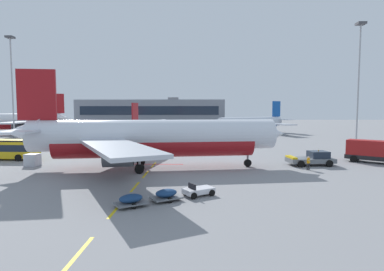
{
  "coord_description": "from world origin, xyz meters",
  "views": [
    {
      "loc": [
        24.18,
        -20.61,
        7.31
      ],
      "look_at": [
        23.14,
        24.53,
        3.77
      ],
      "focal_mm": 29.5,
      "sensor_mm": 36.0,
      "label": 1
    }
  ],
  "objects_px": {
    "airliner_foreground": "(151,138)",
    "baggage_train": "(167,195)",
    "uld_cargo_container": "(33,160)",
    "apron_light_mast_near": "(12,76)",
    "airliner_far_right": "(252,123)",
    "airliner_far_center": "(150,127)",
    "ground_power_truck": "(79,142)",
    "apron_light_mast_far": "(359,70)",
    "ground_crew_worker": "(308,162)",
    "fuel_service_truck": "(372,151)",
    "airliner_mid_left": "(7,121)",
    "pushback_tug": "(312,159)"
  },
  "relations": [
    {
      "from": "airliner_foreground",
      "to": "airliner_mid_left",
      "type": "height_order",
      "value": "airliner_mid_left"
    },
    {
      "from": "airliner_far_right",
      "to": "ground_power_truck",
      "type": "height_order",
      "value": "airliner_far_right"
    },
    {
      "from": "apron_light_mast_far",
      "to": "pushback_tug",
      "type": "bearing_deg",
      "value": -125.18
    },
    {
      "from": "pushback_tug",
      "to": "ground_crew_worker",
      "type": "distance_m",
      "value": 3.92
    },
    {
      "from": "apron_light_mast_far",
      "to": "airliner_mid_left",
      "type": "bearing_deg",
      "value": 165.06
    },
    {
      "from": "baggage_train",
      "to": "apron_light_mast_far",
      "type": "height_order",
      "value": "apron_light_mast_far"
    },
    {
      "from": "uld_cargo_container",
      "to": "apron_light_mast_near",
      "type": "distance_m",
      "value": 48.49
    },
    {
      "from": "airliner_far_right",
      "to": "apron_light_mast_far",
      "type": "distance_m",
      "value": 37.78
    },
    {
      "from": "ground_crew_worker",
      "to": "apron_light_mast_near",
      "type": "xyz_separation_m",
      "value": [
        -60.9,
        40.64,
        15.08
      ]
    },
    {
      "from": "airliner_far_center",
      "to": "baggage_train",
      "type": "xyz_separation_m",
      "value": [
        10.8,
        -61.32,
        -2.46
      ]
    },
    {
      "from": "ground_power_truck",
      "to": "apron_light_mast_near",
      "type": "bearing_deg",
      "value": 138.07
    },
    {
      "from": "airliner_mid_left",
      "to": "airliner_far_center",
      "type": "distance_m",
      "value": 45.91
    },
    {
      "from": "airliner_far_right",
      "to": "ground_crew_worker",
      "type": "height_order",
      "value": "airliner_far_right"
    },
    {
      "from": "uld_cargo_container",
      "to": "airliner_far_center",
      "type": "bearing_deg",
      "value": 79.13
    },
    {
      "from": "airliner_foreground",
      "to": "apron_light_mast_far",
      "type": "xyz_separation_m",
      "value": [
        40.5,
        30.64,
        12.22
      ]
    },
    {
      "from": "airliner_mid_left",
      "to": "apron_light_mast_far",
      "type": "height_order",
      "value": "apron_light_mast_far"
    },
    {
      "from": "uld_cargo_container",
      "to": "apron_light_mast_near",
      "type": "height_order",
      "value": "apron_light_mast_near"
    },
    {
      "from": "airliner_mid_left",
      "to": "fuel_service_truck",
      "type": "bearing_deg",
      "value": -31.04
    },
    {
      "from": "pushback_tug",
      "to": "airliner_foreground",
      "type": "bearing_deg",
      "value": -171.32
    },
    {
      "from": "apron_light_mast_near",
      "to": "airliner_foreground",
      "type": "bearing_deg",
      "value": -44.24
    },
    {
      "from": "ground_power_truck",
      "to": "fuel_service_truck",
      "type": "bearing_deg",
      "value": -14.25
    },
    {
      "from": "baggage_train",
      "to": "apron_light_mast_far",
      "type": "distance_m",
      "value": 60.18
    },
    {
      "from": "pushback_tug",
      "to": "fuel_service_truck",
      "type": "height_order",
      "value": "fuel_service_truck"
    },
    {
      "from": "ground_power_truck",
      "to": "apron_light_mast_far",
      "type": "height_order",
      "value": "apron_light_mast_far"
    },
    {
      "from": "ground_power_truck",
      "to": "ground_crew_worker",
      "type": "height_order",
      "value": "ground_power_truck"
    },
    {
      "from": "airliner_far_center",
      "to": "apron_light_mast_far",
      "type": "xyz_separation_m",
      "value": [
        47.95,
        -16.63,
        13.18
      ]
    },
    {
      "from": "pushback_tug",
      "to": "fuel_service_truck",
      "type": "xyz_separation_m",
      "value": [
        9.16,
        2.34,
        0.74
      ]
    },
    {
      "from": "apron_light_mast_near",
      "to": "pushback_tug",
      "type": "bearing_deg",
      "value": -30.66
    },
    {
      "from": "airliner_mid_left",
      "to": "uld_cargo_container",
      "type": "xyz_separation_m",
      "value": [
        36.44,
        -53.61,
        -3.34
      ]
    },
    {
      "from": "airliner_far_right",
      "to": "apron_light_mast_far",
      "type": "relative_size",
      "value": 1.04
    },
    {
      "from": "pushback_tug",
      "to": "baggage_train",
      "type": "height_order",
      "value": "pushback_tug"
    },
    {
      "from": "pushback_tug",
      "to": "uld_cargo_container",
      "type": "bearing_deg",
      "value": -177.92
    },
    {
      "from": "airliner_far_center",
      "to": "fuel_service_truck",
      "type": "bearing_deg",
      "value": -47.81
    },
    {
      "from": "airliner_foreground",
      "to": "apron_light_mast_near",
      "type": "bearing_deg",
      "value": 135.76
    },
    {
      "from": "fuel_service_truck",
      "to": "apron_light_mast_far",
      "type": "bearing_deg",
      "value": 67.92
    },
    {
      "from": "ground_crew_worker",
      "to": "apron_light_mast_far",
      "type": "bearing_deg",
      "value": 55.79
    },
    {
      "from": "airliner_far_center",
      "to": "ground_power_truck",
      "type": "distance_m",
      "value": 31.15
    },
    {
      "from": "baggage_train",
      "to": "airliner_far_right",
      "type": "bearing_deg",
      "value": 75.5
    },
    {
      "from": "airliner_far_right",
      "to": "baggage_train",
      "type": "distance_m",
      "value": 78.14
    },
    {
      "from": "airliner_far_center",
      "to": "ground_crew_worker",
      "type": "distance_m",
      "value": 54.69
    },
    {
      "from": "airliner_mid_left",
      "to": "airliner_far_center",
      "type": "height_order",
      "value": "airliner_mid_left"
    },
    {
      "from": "baggage_train",
      "to": "uld_cargo_container",
      "type": "xyz_separation_m",
      "value": [
        -19.52,
        15.93,
        0.28
      ]
    },
    {
      "from": "airliner_foreground",
      "to": "baggage_train",
      "type": "bearing_deg",
      "value": -76.6
    },
    {
      "from": "airliner_far_right",
      "to": "apron_light_mast_near",
      "type": "distance_m",
      "value": 68.9
    },
    {
      "from": "baggage_train",
      "to": "apron_light_mast_near",
      "type": "xyz_separation_m",
      "value": [
        -44.78,
        54.4,
        15.53
      ]
    },
    {
      "from": "ground_crew_worker",
      "to": "apron_light_mast_far",
      "type": "xyz_separation_m",
      "value": [
        21.03,
        30.93,
        15.19
      ]
    },
    {
      "from": "ground_power_truck",
      "to": "airliner_mid_left",
      "type": "bearing_deg",
      "value": 133.97
    },
    {
      "from": "pushback_tug",
      "to": "baggage_train",
      "type": "bearing_deg",
      "value": -135.88
    },
    {
      "from": "apron_light_mast_near",
      "to": "airliner_far_center",
      "type": "bearing_deg",
      "value": 11.51
    },
    {
      "from": "airliner_far_right",
      "to": "airliner_foreground",
      "type": "bearing_deg",
      "value": -110.41
    }
  ]
}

